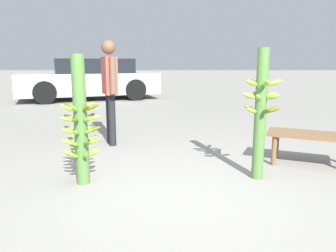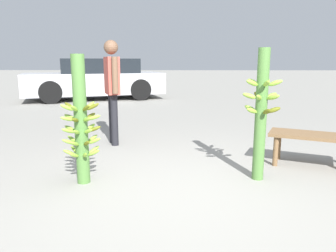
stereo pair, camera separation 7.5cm
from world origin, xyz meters
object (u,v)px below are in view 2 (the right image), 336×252
(banana_stalk_left, at_px, (81,123))
(parked_car, at_px, (95,79))
(vendor_person, at_px, (112,83))
(market_bench, at_px, (316,140))
(banana_stalk_center, at_px, (261,112))

(banana_stalk_left, bearing_deg, parked_car, 102.48)
(vendor_person, height_order, market_bench, vendor_person)
(banana_stalk_center, relative_size, market_bench, 1.22)
(banana_stalk_left, bearing_deg, vendor_person, 89.28)
(banana_stalk_center, relative_size, vendor_person, 0.89)
(banana_stalk_left, xyz_separation_m, market_bench, (2.64, 0.57, -0.30))
(banana_stalk_center, distance_m, vendor_person, 2.36)
(banana_stalk_left, xyz_separation_m, banana_stalk_center, (1.86, 0.15, 0.09))
(banana_stalk_center, xyz_separation_m, vendor_person, (-1.84, 1.47, 0.20))
(banana_stalk_left, distance_m, parked_car, 7.70)
(market_bench, distance_m, parked_car, 8.18)
(parked_car, bearing_deg, vendor_person, 176.09)
(banana_stalk_center, bearing_deg, banana_stalk_left, -175.49)
(banana_stalk_left, distance_m, market_bench, 2.72)
(parked_car, bearing_deg, banana_stalk_left, 172.63)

